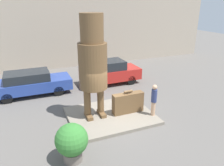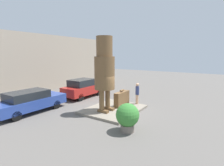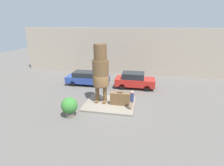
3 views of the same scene
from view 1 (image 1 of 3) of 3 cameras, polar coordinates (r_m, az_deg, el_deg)
ground_plane at (r=11.10m, az=-0.38°, el=-8.82°), size 60.00×60.00×0.00m
pedestal at (r=11.07m, az=-0.38°, el=-8.48°), size 4.12×3.35×0.15m
building_backdrop at (r=19.38m, az=-11.85°, el=12.79°), size 28.00×0.60×5.94m
statue_figure at (r=9.91m, az=-5.06°, el=6.14°), size 1.31×1.31×4.86m
giant_suitcase at (r=11.02m, az=4.18°, el=-5.17°), size 1.60×0.40×1.20m
tourist at (r=10.76m, az=10.89°, el=-4.08°), size 0.27×0.27×1.60m
parked_car_blue at (r=14.21m, az=-20.45°, el=0.05°), size 4.66×1.73×1.49m
parked_car_red at (r=15.17m, az=-0.65°, el=2.94°), size 4.07×1.74×1.66m
planter_pot at (r=8.10m, az=-10.49°, el=-14.75°), size 1.18×1.18×1.47m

